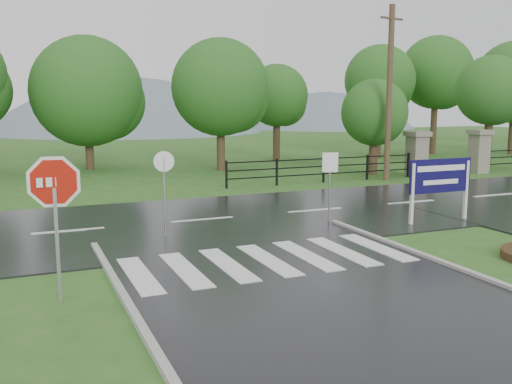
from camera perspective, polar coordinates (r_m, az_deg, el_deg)
name	(u,v)px	position (r m, az deg, el deg)	size (l,w,h in m)	color
ground	(402,346)	(9.30, 14.39, -14.70)	(120.00, 120.00, 0.00)	#2B5B1E
main_road	(202,221)	(17.90, -5.38, -2.91)	(90.00, 8.00, 0.04)	black
crosswalk	(268,260)	(13.35, 1.21, -6.78)	(6.50, 2.80, 0.02)	silver
pillar_west	(417,153)	(29.26, 15.78, 3.78)	(1.00, 1.00, 2.24)	gray
pillar_east	(479,150)	(31.91, 21.41, 3.91)	(1.00, 1.00, 2.24)	gray
fence_west	(324,167)	(26.34, 6.78, 2.52)	(9.58, 0.08, 1.20)	black
hills	(97,256)	(74.76, -15.60, -6.18)	(102.00, 48.00, 48.00)	slate
treeline	(141,170)	(31.56, -11.40, 2.16)	(83.20, 5.20, 10.00)	#20571B
stop_sign	(55,196)	(10.94, -19.50, -0.35)	(1.28, 0.22, 2.91)	#939399
estate_billboard	(440,179)	(18.25, 17.95, 1.25)	(2.26, 0.09, 1.98)	silver
reg_sign_small	(330,174)	(17.33, 7.40, 1.83)	(0.48, 0.14, 2.18)	#939399
reg_sign_round	(164,184)	(15.57, -9.16, 0.79)	(0.55, 0.09, 2.38)	#939399
utility_pole_east	(389,93)	(27.45, 13.18, 9.63)	(1.41, 0.40, 8.04)	#473523
entrance_tree_left	(375,113)	(29.44, 11.77, 7.76)	(3.34, 3.34, 4.82)	#3D2B1C
entrance_tree_right	(491,91)	(34.33, 22.45, 9.33)	(3.82, 3.82, 6.21)	#3D2B1C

